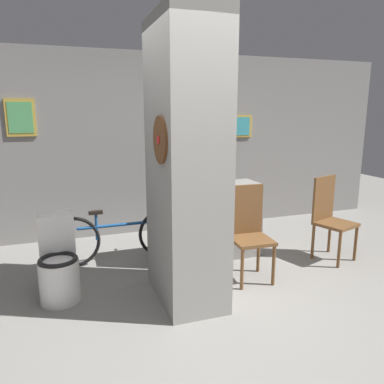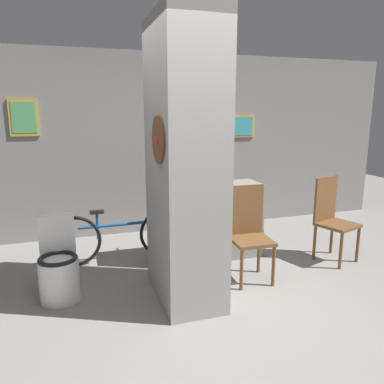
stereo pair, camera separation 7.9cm
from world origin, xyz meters
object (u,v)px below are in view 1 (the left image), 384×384
chair_by_doorway (330,215)px  bicycle (120,236)px  bottle_tall (189,176)px  chair_near_pillar (248,229)px  toilet (59,265)px

chair_by_doorway → bicycle: 2.56m
chair_by_doorway → bicycle: size_ratio=0.61×
bicycle → bottle_tall: size_ratio=5.86×
chair_by_doorway → chair_near_pillar: bearing=169.9°
bottle_tall → bicycle: bearing=169.4°
chair_by_doorway → bottle_tall: (-1.62, 0.57, 0.48)m
chair_by_doorway → bottle_tall: bearing=142.4°
chair_near_pillar → chair_by_doorway: bearing=11.1°
chair_near_pillar → bicycle: size_ratio=0.61×
toilet → bottle_tall: size_ratio=2.81×
bicycle → bottle_tall: bottle_tall is taller
chair_near_pillar → chair_by_doorway: size_ratio=1.00×
chair_near_pillar → bottle_tall: bottle_tall is taller
toilet → bicycle: size_ratio=0.48×
chair_near_pillar → bottle_tall: bearing=122.6°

